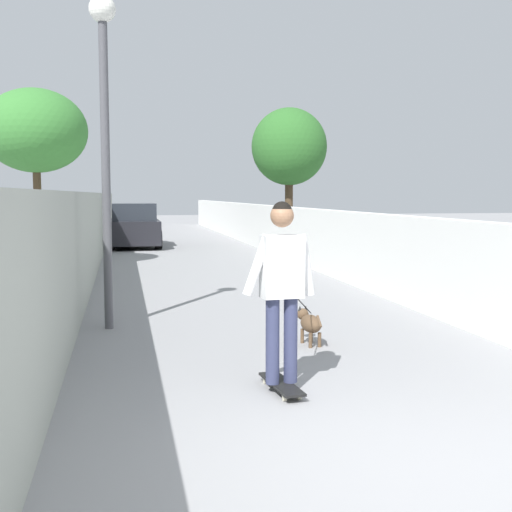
{
  "coord_description": "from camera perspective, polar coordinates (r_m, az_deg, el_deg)",
  "views": [
    {
      "loc": [
        -3.66,
        1.98,
        1.86
      ],
      "look_at": [
        5.12,
        0.16,
        1.0
      ],
      "focal_mm": 45.26,
      "sensor_mm": 36.0,
      "label": 1
    }
  ],
  "objects": [
    {
      "name": "tree_right_mid",
      "position": [
        23.48,
        2.95,
        9.57
      ],
      "size": [
        2.71,
        2.71,
        4.94
      ],
      "color": "#473523",
      "rests_on": "ground"
    },
    {
      "name": "person_skateboarder",
      "position": [
        6.01,
        2.3,
        -1.92
      ],
      "size": [
        0.26,
        0.71,
        1.71
      ],
      "color": "#333859",
      "rests_on": "skateboard"
    },
    {
      "name": "fence_right",
      "position": [
        16.39,
        5.08,
        1.57
      ],
      "size": [
        48.0,
        0.3,
        1.5
      ],
      "primitive_type": "cube",
      "color": "white",
      "rests_on": "ground"
    },
    {
      "name": "wall_left",
      "position": [
        15.71,
        -14.45,
        1.98
      ],
      "size": [
        48.0,
        0.3,
        1.9
      ],
      "primitive_type": "cube",
      "color": "#999E93",
      "rests_on": "ground"
    },
    {
      "name": "lamp_post",
      "position": [
        9.16,
        -13.26,
        12.87
      ],
      "size": [
        0.36,
        0.36,
        4.5
      ],
      "color": "#4C4C51",
      "rests_on": "ground"
    },
    {
      "name": "car_near",
      "position": [
        23.29,
        -10.72,
        2.57
      ],
      "size": [
        3.97,
        1.8,
        1.54
      ],
      "color": "black",
      "rests_on": "ground"
    },
    {
      "name": "ground_plane",
      "position": [
        17.87,
        -5.26,
        -0.51
      ],
      "size": [
        80.0,
        80.0,
        0.0
      ],
      "primitive_type": "plane",
      "color": "gray"
    },
    {
      "name": "skateboard",
      "position": [
        6.23,
        2.26,
        -11.26
      ],
      "size": [
        0.82,
        0.28,
        0.08
      ],
      "color": "black",
      "rests_on": "ground"
    },
    {
      "name": "dog",
      "position": [
        8.05,
        4.76,
        -5.9
      ],
      "size": [
        2.11,
        0.95,
        1.06
      ],
      "color": "brown",
      "rests_on": "ground"
    },
    {
      "name": "tree_left_near",
      "position": [
        16.86,
        -18.92,
        10.38
      ],
      "size": [
        2.5,
        2.5,
        4.42
      ],
      "color": "#473523",
      "rests_on": "ground"
    }
  ]
}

